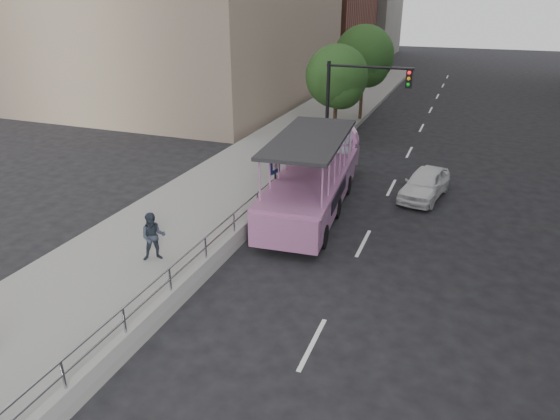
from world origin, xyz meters
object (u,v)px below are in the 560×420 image
Objects in this scene: parking_sign at (275,177)px; street_tree_near at (338,79)px; duck_boat at (316,177)px; pedestrian_mid at (153,237)px; car at (425,184)px; traffic_signal at (351,98)px; street_tree_far at (365,58)px.

street_tree_near is at bearing 93.02° from parking_sign.
parking_sign is at bearing -117.37° from duck_boat.
pedestrian_mid is at bearing -115.01° from duck_boat.
pedestrian_mid is at bearing -118.02° from car.
street_tree_near reaches higher than car.
duck_boat is at bearing -79.86° from street_tree_near.
traffic_signal is (-4.21, 3.20, 2.86)m from car.
car is (4.18, 2.44, -0.58)m from duck_boat.
traffic_signal is 3.80m from street_tree_near.
street_tree_near is at bearing 114.98° from traffic_signal.
duck_boat is 2.32m from parking_sign.
duck_boat is 1.56× the size of street_tree_far.
traffic_signal is (-0.02, 5.64, 2.28)m from duck_boat.
duck_boat is 2.70× the size of car.
traffic_signal is 0.91× the size of street_tree_near.
parking_sign is 17.26m from street_tree_far.
car is at bearing -66.07° from street_tree_far.
street_tree_far reaches higher than duck_boat.
traffic_signal is at bearing 153.04° from car.
street_tree_far reaches higher than car.
pedestrian_mid is 5.48m from parking_sign.
duck_boat is 3.58× the size of parking_sign.
traffic_signal is 0.81× the size of street_tree_far.
street_tree_near is (-1.60, 3.43, 0.32)m from traffic_signal.
duck_boat is 1.76× the size of street_tree_near.
parking_sign is at bearing -88.71° from street_tree_far.
car is at bearing -37.25° from traffic_signal.
duck_boat is 1.94× the size of traffic_signal.
duck_boat is 4.88m from car.
traffic_signal is at bearing 90.24° from duck_boat.
traffic_signal reaches higher than parking_sign.
car is 6.95m from parking_sign.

